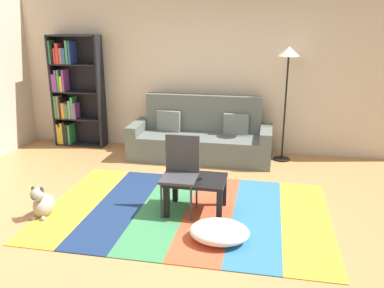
% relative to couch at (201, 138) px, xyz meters
% --- Properties ---
extents(ground_plane, '(14.00, 14.00, 0.00)m').
position_rel_couch_xyz_m(ground_plane, '(0.10, -2.02, -0.34)').
color(ground_plane, '#B27F4C').
extents(back_wall, '(6.80, 0.10, 2.70)m').
position_rel_couch_xyz_m(back_wall, '(0.10, 0.53, 1.01)').
color(back_wall, beige).
rests_on(back_wall, ground_plane).
extents(rug, '(3.29, 2.18, 0.01)m').
position_rel_couch_xyz_m(rug, '(0.17, -1.97, -0.33)').
color(rug, gold).
rests_on(rug, ground_plane).
extents(couch, '(2.26, 0.80, 1.00)m').
position_rel_couch_xyz_m(couch, '(0.00, 0.00, 0.00)').
color(couch, '#59605B').
rests_on(couch, ground_plane).
extents(bookshelf, '(0.90, 0.28, 1.93)m').
position_rel_couch_xyz_m(bookshelf, '(-2.35, 0.28, 0.61)').
color(bookshelf, black).
rests_on(bookshelf, ground_plane).
extents(coffee_table, '(0.68, 0.52, 0.41)m').
position_rel_couch_xyz_m(coffee_table, '(0.28, -1.94, 0.00)').
color(coffee_table, black).
rests_on(coffee_table, rug).
extents(pouf, '(0.61, 0.49, 0.19)m').
position_rel_couch_xyz_m(pouf, '(0.63, -2.55, -0.23)').
color(pouf, white).
rests_on(pouf, rug).
extents(dog, '(0.22, 0.35, 0.40)m').
position_rel_couch_xyz_m(dog, '(-1.42, -2.40, -0.18)').
color(dog, '#9E998E').
rests_on(dog, ground_plane).
extents(standing_lamp, '(0.32, 0.32, 1.79)m').
position_rel_couch_xyz_m(standing_lamp, '(1.31, 0.13, 1.15)').
color(standing_lamp, black).
rests_on(standing_lamp, ground_plane).
extents(tv_remote, '(0.12, 0.15, 0.02)m').
position_rel_couch_xyz_m(tv_remote, '(0.29, -2.01, 0.09)').
color(tv_remote, black).
rests_on(tv_remote, coffee_table).
extents(folding_chair, '(0.40, 0.40, 0.90)m').
position_rel_couch_xyz_m(folding_chair, '(0.10, -1.94, 0.20)').
color(folding_chair, '#38383D').
rests_on(folding_chair, ground_plane).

